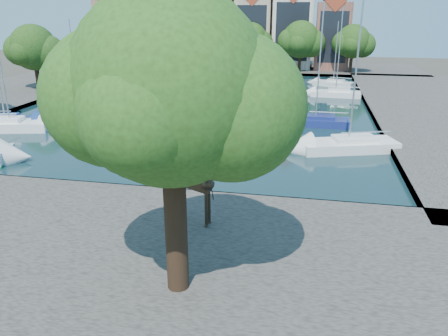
{
  "coord_description": "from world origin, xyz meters",
  "views": [
    {
      "loc": [
        11.8,
        -22.16,
        10.28
      ],
      "look_at": [
        7.87,
        -2.0,
        2.68
      ],
      "focal_mm": 35.0,
      "sensor_mm": 36.0,
      "label": 1
    }
  ],
  "objects_px": {
    "sailboat_right_a": "(349,143)",
    "giraffe_statue": "(188,179)",
    "plane_tree": "(174,95)",
    "sailboat_left_a": "(10,123)"
  },
  "relations": [
    {
      "from": "plane_tree",
      "to": "sailboat_right_a",
      "type": "relative_size",
      "value": 0.94
    },
    {
      "from": "plane_tree",
      "to": "giraffe_statue",
      "type": "distance_m",
      "value": 7.15
    },
    {
      "from": "sailboat_right_a",
      "to": "sailboat_left_a",
      "type": "bearing_deg",
      "value": 179.42
    },
    {
      "from": "sailboat_left_a",
      "to": "plane_tree",
      "type": "bearing_deg",
      "value": -42.82
    },
    {
      "from": "plane_tree",
      "to": "sailboat_right_a",
      "type": "height_order",
      "value": "sailboat_right_a"
    },
    {
      "from": "plane_tree",
      "to": "sailboat_left_a",
      "type": "bearing_deg",
      "value": 137.18
    },
    {
      "from": "giraffe_statue",
      "to": "sailboat_right_a",
      "type": "distance_m",
      "value": 16.8
    },
    {
      "from": "plane_tree",
      "to": "giraffe_statue",
      "type": "bearing_deg",
      "value": 101.82
    },
    {
      "from": "sailboat_right_a",
      "to": "giraffe_statue",
      "type": "bearing_deg",
      "value": -120.44
    },
    {
      "from": "plane_tree",
      "to": "giraffe_statue",
      "type": "relative_size",
      "value": 2.32
    }
  ]
}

